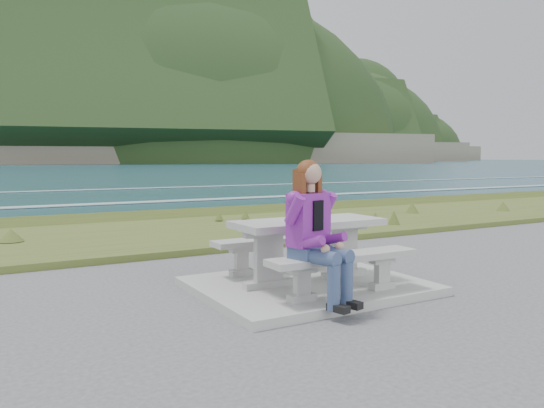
# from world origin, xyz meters

# --- Properties ---
(concrete_slab) EXTENTS (2.60, 2.10, 0.10)m
(concrete_slab) POSITION_xyz_m (0.00, 0.00, 0.05)
(concrete_slab) COLOR #9D9D98
(concrete_slab) RESTS_ON ground
(picnic_table) EXTENTS (1.80, 0.75, 0.75)m
(picnic_table) POSITION_xyz_m (0.00, 0.00, 0.68)
(picnic_table) COLOR #9D9D98
(picnic_table) RESTS_ON concrete_slab
(bench_landward) EXTENTS (1.80, 0.35, 0.45)m
(bench_landward) POSITION_xyz_m (0.00, -0.70, 0.45)
(bench_landward) COLOR #9D9D98
(bench_landward) RESTS_ON concrete_slab
(bench_seaward) EXTENTS (1.80, 0.35, 0.45)m
(bench_seaward) POSITION_xyz_m (0.00, 0.70, 0.45)
(bench_seaward) COLOR #9D9D98
(bench_seaward) RESTS_ON concrete_slab
(grass_verge) EXTENTS (160.00, 4.50, 0.22)m
(grass_verge) POSITION_xyz_m (0.00, 5.00, 0.00)
(grass_verge) COLOR #3D5A21
(grass_verge) RESTS_ON ground
(shore_drop) EXTENTS (160.00, 0.80, 2.20)m
(shore_drop) POSITION_xyz_m (0.00, 7.90, 0.00)
(shore_drop) COLOR #716255
(shore_drop) RESTS_ON ground
(ocean) EXTENTS (1600.00, 1600.00, 0.09)m
(ocean) POSITION_xyz_m (0.00, 25.09, -1.74)
(ocean) COLOR #1E4856
(ocean) RESTS_ON ground
(headland_range) EXTENTS (729.83, 363.95, 204.55)m
(headland_range) POSITION_xyz_m (190.31, 398.28, 9.93)
(headland_range) COLOR #716255
(headland_range) RESTS_ON ground
(seated_woman) EXTENTS (0.57, 0.81, 1.46)m
(seated_woman) POSITION_xyz_m (-0.41, -0.84, 0.64)
(seated_woman) COLOR navy
(seated_woman) RESTS_ON concrete_slab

